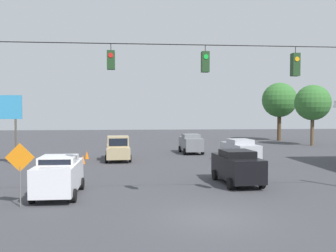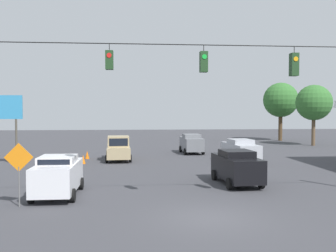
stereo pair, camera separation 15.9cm
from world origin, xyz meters
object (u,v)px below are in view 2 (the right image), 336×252
object	(u,v)px
sedan_black_crossing_near	(237,166)
sedan_silver_oncoming_far	(240,150)
traffic_cone_nearest	(45,190)
traffic_cone_fourth	(77,164)
tree_horizon_right	(281,100)
tree_horizon_left	(314,103)
pickup_truck_tan_withflow_far	(118,149)
work_zone_sign	(19,162)
sedan_grey_oncoming_deep	(192,143)
traffic_cone_third	(66,171)
traffic_cone_farthest	(87,155)
traffic_cone_fifth	(83,159)
sedan_white_parked_shoulder	(58,175)
overhead_signal_span	(206,97)
roadside_billboard	(1,114)
traffic_cone_second	(60,179)

from	to	relation	value
sedan_black_crossing_near	sedan_silver_oncoming_far	size ratio (longest dim) A/B	0.96
sedan_silver_oncoming_far	traffic_cone_nearest	size ratio (longest dim) A/B	6.64
traffic_cone_nearest	traffic_cone_fourth	bearing A→B (deg)	-91.53
sedan_silver_oncoming_far	tree_horizon_right	distance (m)	25.39
sedan_black_crossing_near	tree_horizon_left	bearing A→B (deg)	-124.74
pickup_truck_tan_withflow_far	work_zone_sign	world-z (taller)	work_zone_sign
traffic_cone_fourth	sedan_black_crossing_near	bearing A→B (deg)	147.56
tree_horizon_right	sedan_grey_oncoming_deep	bearing A→B (deg)	44.39
traffic_cone_third	traffic_cone_fourth	xyz separation A→B (m)	(-0.26, -2.94, 0.00)
traffic_cone_farthest	traffic_cone_fifth	bearing A→B (deg)	91.56
sedan_black_crossing_near	traffic_cone_farthest	distance (m)	16.05
traffic_cone_nearest	sedan_black_crossing_near	bearing A→B (deg)	-167.22
sedan_white_parked_shoulder	work_zone_sign	distance (m)	2.60
sedan_white_parked_shoulder	tree_horizon_right	xyz separation A→B (m)	(-24.45, -32.75, 4.73)
overhead_signal_span	sedan_white_parked_shoulder	bearing A→B (deg)	-24.27
sedan_silver_oncoming_far	traffic_cone_nearest	xyz separation A→B (m)	(13.04, 11.06, -0.66)
sedan_grey_oncoming_deep	sedan_white_parked_shoulder	bearing A→B (deg)	62.38
sedan_grey_oncoming_deep	roadside_billboard	size ratio (longest dim) A/B	0.74
sedan_silver_oncoming_far	traffic_cone_third	xyz separation A→B (m)	(13.06, 5.24, -0.66)
traffic_cone_fifth	work_zone_sign	bearing A→B (deg)	86.13
traffic_cone_third	traffic_cone_fifth	bearing A→B (deg)	-92.70
traffic_cone_second	traffic_cone_fourth	world-z (taller)	same
tree_horizon_right	sedan_silver_oncoming_far	bearing A→B (deg)	61.19
traffic_cone_nearest	overhead_signal_span	bearing A→B (deg)	158.58
traffic_cone_nearest	work_zone_sign	bearing A→B (deg)	70.76
sedan_white_parked_shoulder	traffic_cone_farthest	size ratio (longest dim) A/B	6.30
traffic_cone_fifth	roadside_billboard	size ratio (longest dim) A/B	0.13
sedan_black_crossing_near	traffic_cone_second	bearing A→B (deg)	-2.23
sedan_black_crossing_near	sedan_white_parked_shoulder	distance (m)	9.97
traffic_cone_farthest	tree_horizon_right	bearing A→B (deg)	-143.87
sedan_white_parked_shoulder	sedan_silver_oncoming_far	world-z (taller)	sedan_white_parked_shoulder
sedan_white_parked_shoulder	traffic_cone_nearest	bearing A→B (deg)	15.54
sedan_black_crossing_near	traffic_cone_third	size ratio (longest dim) A/B	6.38
roadside_billboard	work_zone_sign	distance (m)	14.14
traffic_cone_nearest	traffic_cone_second	distance (m)	2.75
sedan_grey_oncoming_deep	tree_horizon_left	bearing A→B (deg)	-156.73
sedan_grey_oncoming_deep	traffic_cone_fifth	world-z (taller)	sedan_grey_oncoming_deep
sedan_black_crossing_near	traffic_cone_nearest	distance (m)	10.62
traffic_cone_fifth	sedan_white_parked_shoulder	bearing A→B (deg)	91.77
overhead_signal_span	sedan_white_parked_shoulder	world-z (taller)	overhead_signal_span
sedan_grey_oncoming_deep	traffic_cone_fourth	distance (m)	13.66
traffic_cone_second	traffic_cone_farthest	size ratio (longest dim) A/B	1.00
traffic_cone_nearest	roadside_billboard	distance (m)	13.08
traffic_cone_nearest	tree_horizon_left	bearing A→B (deg)	-136.12
traffic_cone_fourth	traffic_cone_fifth	distance (m)	2.84
traffic_cone_fourth	roadside_billboard	xyz separation A→B (m)	(6.17, -2.30, 3.64)
sedan_black_crossing_near	traffic_cone_second	size ratio (longest dim) A/B	6.38
tree_horizon_right	traffic_cone_fourth	bearing A→B (deg)	44.22
traffic_cone_nearest	pickup_truck_tan_withflow_far	bearing A→B (deg)	-102.42
traffic_cone_second	traffic_cone_third	distance (m)	3.10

